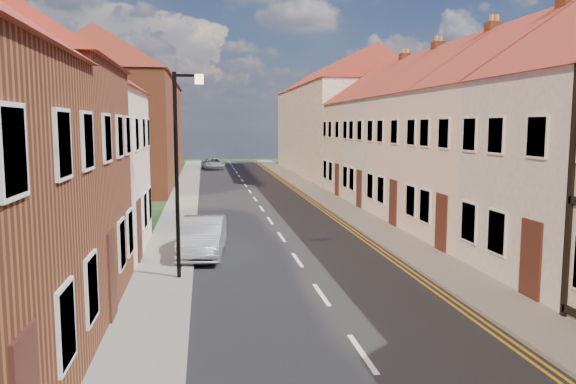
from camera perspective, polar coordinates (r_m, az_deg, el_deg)
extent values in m
cube|color=black|center=(27.12, -1.83, -2.94)|extent=(7.00, 90.00, 0.02)
cube|color=gray|center=(26.97, -11.17, -3.02)|extent=(1.80, 90.00, 0.12)
cube|color=gray|center=(27.96, 7.17, -2.59)|extent=(1.80, 90.00, 0.12)
cube|color=#FFDDC9|center=(23.63, 23.18, 2.36)|extent=(8.00, 5.00, 6.00)
cube|color=brown|center=(22.27, 26.49, 15.40)|extent=(0.60, 0.60, 1.60)
cube|color=#FFDDC9|center=(28.35, 17.46, 3.26)|extent=(8.00, 5.80, 6.00)
cube|color=brown|center=(26.50, 20.11, 14.20)|extent=(0.60, 0.60, 1.60)
cube|color=#B7B3AD|center=(33.29, 13.40, 3.87)|extent=(8.00, 5.00, 6.00)
cube|color=brown|center=(31.69, 14.97, 13.11)|extent=(0.60, 0.60, 1.60)
cube|color=white|center=(38.34, 10.39, 4.31)|extent=(8.00, 5.80, 6.00)
cube|color=brown|center=(36.32, 11.77, 12.36)|extent=(0.60, 0.60, 1.60)
cube|color=#FFDDC9|center=(21.39, -25.35, 1.57)|extent=(8.00, 6.10, 5.80)
cube|color=white|center=(53.02, 5.03, 6.15)|extent=(8.00, 24.00, 8.00)
cube|color=brown|center=(46.96, -16.19, 5.82)|extent=(8.00, 24.00, 8.00)
cylinder|color=black|center=(16.63, -11.24, 1.54)|extent=(0.12, 0.12, 6.00)
cube|color=black|center=(16.61, -10.25, 11.57)|extent=(0.70, 0.08, 0.08)
cube|color=#FFD899|center=(16.60, -9.01, 11.25)|extent=(0.25, 0.15, 0.28)
imported|color=#ADB0B5|center=(20.13, -8.66, -4.53)|extent=(1.84, 4.23, 1.35)
imported|color=#B2B7BB|center=(58.99, -7.61, 2.87)|extent=(2.42, 4.45, 1.18)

